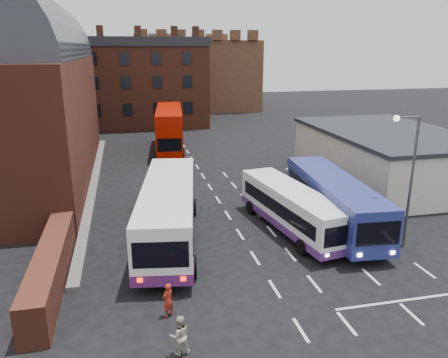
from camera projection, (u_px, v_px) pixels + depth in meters
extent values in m
plane|color=black|center=(269.00, 280.00, 21.16)|extent=(180.00, 180.00, 0.00)
cube|color=#602B1E|center=(12.00, 121.00, 36.07)|extent=(12.00, 28.00, 10.00)
cylinder|color=#1E2328|center=(3.00, 58.00, 34.63)|extent=(12.00, 26.00, 12.00)
cube|color=#602B1E|center=(51.00, 267.00, 20.63)|extent=(1.20, 10.00, 1.80)
cube|color=beige|center=(387.00, 157.00, 36.82)|extent=(10.00, 16.00, 4.00)
cube|color=#282B30|center=(389.00, 132.00, 36.21)|extent=(10.40, 16.40, 0.30)
cube|color=brown|center=(126.00, 87.00, 61.28)|extent=(22.00, 10.00, 11.00)
cube|color=brown|center=(190.00, 74.00, 82.33)|extent=(22.00, 22.00, 12.00)
cube|color=white|center=(169.00, 209.00, 25.03)|extent=(4.71, 12.69, 2.82)
cube|color=black|center=(168.00, 206.00, 24.98)|extent=(4.58, 11.51, 1.01)
cylinder|color=black|center=(151.00, 208.00, 29.12)|extent=(0.49, 1.16, 1.13)
cylinder|color=black|center=(135.00, 268.00, 21.15)|extent=(0.49, 1.16, 1.13)
cylinder|color=black|center=(194.00, 207.00, 29.30)|extent=(0.49, 1.16, 1.13)
cylinder|color=black|center=(194.00, 267.00, 21.33)|extent=(0.49, 1.16, 1.13)
cube|color=white|center=(292.00, 207.00, 26.50)|extent=(3.71, 10.08, 2.24)
cube|color=black|center=(292.00, 204.00, 26.46)|extent=(3.58, 8.90, 0.81)
cylinder|color=black|center=(336.00, 241.00, 24.42)|extent=(0.38, 0.92, 0.90)
cylinder|color=black|center=(280.00, 203.00, 30.33)|extent=(0.38, 0.92, 0.90)
cylinder|color=black|center=(302.00, 247.00, 23.64)|extent=(0.38, 0.92, 0.90)
cylinder|color=black|center=(251.00, 207.00, 29.55)|extent=(0.38, 0.92, 0.90)
cube|color=navy|center=(334.00, 199.00, 27.10)|extent=(3.44, 11.59, 2.60)
cube|color=black|center=(334.00, 196.00, 27.06)|extent=(3.41, 10.40, 0.94)
cylinder|color=black|center=(379.00, 241.00, 24.22)|extent=(0.37, 1.06, 1.04)
cylinder|color=black|center=(328.00, 196.00, 31.50)|extent=(0.37, 1.06, 1.04)
cylinder|color=black|center=(335.00, 244.00, 23.85)|extent=(0.37, 1.06, 1.04)
cylinder|color=black|center=(293.00, 198.00, 31.13)|extent=(0.37, 1.06, 1.04)
cube|color=#AF1000|center=(169.00, 127.00, 47.05)|extent=(3.83, 11.74, 4.09)
cube|color=black|center=(170.00, 133.00, 47.21)|extent=(3.76, 10.56, 0.94)
cylinder|color=black|center=(183.00, 153.00, 44.29)|extent=(0.40, 1.07, 1.05)
cylinder|color=black|center=(181.00, 138.00, 51.67)|extent=(0.40, 1.07, 1.05)
cylinder|color=black|center=(157.00, 154.00, 44.00)|extent=(0.40, 1.07, 1.05)
cylinder|color=black|center=(159.00, 139.00, 51.38)|extent=(0.40, 1.07, 1.05)
cylinder|color=#4A4C4F|center=(411.00, 185.00, 23.70)|extent=(0.15, 0.15, 7.38)
cylinder|color=#4A4C4F|center=(408.00, 117.00, 22.53)|extent=(1.29, 0.17, 0.09)
sphere|color=#FFF2CC|center=(397.00, 118.00, 22.44)|extent=(0.33, 0.33, 0.33)
imported|color=maroon|center=(168.00, 300.00, 18.15)|extent=(0.66, 0.63, 1.51)
imported|color=#B5AE94|center=(180.00, 335.00, 15.90)|extent=(0.82, 0.67, 1.55)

